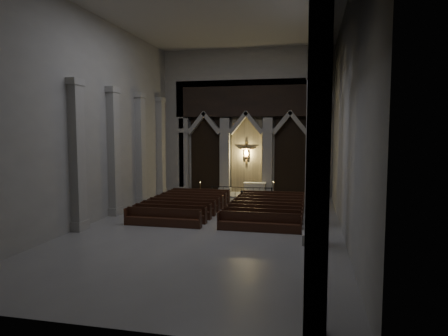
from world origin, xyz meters
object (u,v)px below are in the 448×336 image
object	(u,v)px
altar_rail	(241,191)
candle_stand_left	(200,193)
worshipper	(242,198)
candle_stand_right	(273,194)
pews	(225,209)
altar	(255,188)

from	to	relation	value
altar_rail	candle_stand_left	xyz separation A→B (m)	(-3.38, 0.13, -0.30)
worshipper	candle_stand_right	bearing A→B (deg)	86.46
candle_stand_right	candle_stand_left	bearing A→B (deg)	-175.36
pews	worshipper	size ratio (longest dim) A/B	8.88
pews	altar	bearing A→B (deg)	84.10
worshipper	altar	bearing A→B (deg)	111.44
altar_rail	candle_stand_left	size ratio (longest dim) A/B	3.95
candle_stand_right	worshipper	size ratio (longest dim) A/B	1.20
candle_stand_left	altar_rail	bearing A→B (deg)	-2.14
altar	pews	size ratio (longest dim) A/B	0.18
altar	worshipper	world-z (taller)	worshipper
altar	worshipper	xyz separation A→B (m)	(-0.26, -4.79, -0.06)
altar_rail	worshipper	bearing A→B (deg)	-79.57
altar_rail	worshipper	size ratio (longest dim) A/B	4.40
altar_rail	candle_stand_right	distance (m)	2.57
altar_rail	candle_stand_right	size ratio (longest dim) A/B	3.67
altar_rail	candle_stand_right	world-z (taller)	candle_stand_right
altar	altar_rail	world-z (taller)	altar
altar	candle_stand_left	world-z (taller)	candle_stand_left
worshipper	altar_rail	bearing A→B (deg)	124.98
altar	worshipper	distance (m)	4.80
candle_stand_right	worshipper	bearing A→B (deg)	-118.10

